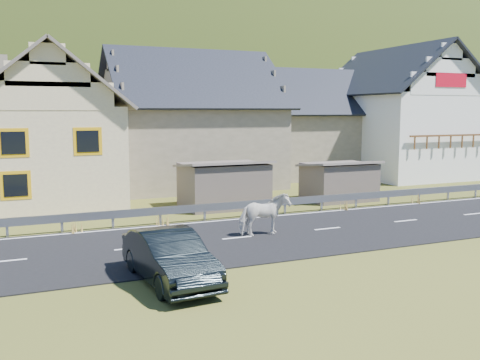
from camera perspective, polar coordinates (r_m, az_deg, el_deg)
name	(u,v)px	position (r m, az deg, el deg)	size (l,w,h in m)	color
ground	(327,230)	(22.16, 9.30, -5.25)	(160.00, 160.00, 0.00)	#3A3C14
road	(327,229)	(22.15, 9.30, -5.20)	(60.00, 7.00, 0.04)	black
lane_markings	(327,229)	(22.15, 9.31, -5.13)	(60.00, 6.60, 0.01)	silver
guardrail	(285,202)	(25.17, 4.83, -2.35)	(28.10, 0.09, 0.75)	#93969B
shed_left	(224,185)	(26.79, -1.77, -0.57)	(4.30, 3.30, 2.40)	#706156
shed_right	(339,182)	(29.36, 10.49, -0.19)	(3.80, 2.90, 2.20)	#706156
house_cream	(45,119)	(30.26, -20.12, 6.09)	(7.80, 9.80, 8.30)	beige
house_stone_a	(190,114)	(34.88, -5.39, 7.07)	(10.80, 9.80, 8.90)	gray
house_stone_b	(308,118)	(40.83, 7.31, 6.53)	(9.80, 8.80, 8.10)	gray
house_white	(399,107)	(41.82, 16.61, 7.43)	(8.80, 10.80, 9.70)	white
mountain	(65,181)	(200.45, -18.20, -0.08)	(440.00, 280.00, 260.00)	#1B340F
horse	(264,214)	(20.58, 2.59, -3.69)	(1.93, 0.88, 1.63)	silver
car	(170,257)	(15.30, -7.53, -8.15)	(1.55, 4.43, 1.46)	black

